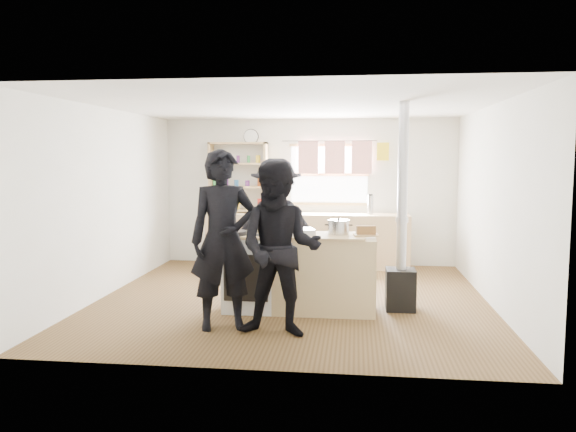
% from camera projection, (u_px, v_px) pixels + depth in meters
% --- Properties ---
extents(ground, '(5.00, 5.00, 0.01)m').
position_uv_depth(ground, '(292.00, 299.00, 7.34)').
color(ground, brown).
rests_on(ground, ground).
extents(back_counter, '(3.40, 0.55, 0.90)m').
position_uv_depth(back_counter, '(307.00, 240.00, 9.49)').
color(back_counter, tan).
rests_on(back_counter, ground).
extents(shelving_unit, '(1.00, 0.28, 1.20)m').
position_uv_depth(shelving_unit, '(238.00, 177.00, 9.64)').
color(shelving_unit, tan).
rests_on(shelving_unit, back_counter).
extents(thermos, '(0.10, 0.10, 0.32)m').
position_uv_depth(thermos, '(370.00, 205.00, 9.30)').
color(thermos, silver).
rests_on(thermos, back_counter).
extents(cooking_island, '(1.97, 0.64, 0.93)m').
position_uv_depth(cooking_island, '(299.00, 272.00, 6.73)').
color(cooking_island, white).
rests_on(cooking_island, ground).
extents(skillet_greens, '(0.47, 0.47, 0.05)m').
position_uv_depth(skillet_greens, '(233.00, 233.00, 6.62)').
color(skillet_greens, black).
rests_on(skillet_greens, cooking_island).
extents(roast_tray, '(0.38, 0.36, 0.07)m').
position_uv_depth(roast_tray, '(300.00, 231.00, 6.65)').
color(roast_tray, silver).
rests_on(roast_tray, cooking_island).
extents(stockpot_stove, '(0.23, 0.23, 0.19)m').
position_uv_depth(stockpot_stove, '(266.00, 226.00, 6.86)').
color(stockpot_stove, silver).
rests_on(stockpot_stove, cooking_island).
extents(stockpot_counter, '(0.26, 0.26, 0.20)m').
position_uv_depth(stockpot_counter, '(339.00, 227.00, 6.68)').
color(stockpot_counter, silver).
rests_on(stockpot_counter, cooking_island).
extents(bread_board, '(0.30, 0.23, 0.12)m').
position_uv_depth(bread_board, '(366.00, 232.00, 6.54)').
color(bread_board, tan).
rests_on(bread_board, cooking_island).
extents(flue_heater, '(0.35, 0.35, 2.50)m').
position_uv_depth(flue_heater, '(401.00, 257.00, 6.76)').
color(flue_heater, black).
rests_on(flue_heater, ground).
extents(person_near_left, '(0.82, 0.67, 1.93)m').
position_uv_depth(person_near_left, '(223.00, 240.00, 5.98)').
color(person_near_left, black).
rests_on(person_near_left, ground).
extents(person_near_right, '(0.92, 0.74, 1.80)m').
position_uv_depth(person_near_right, '(280.00, 250.00, 5.74)').
color(person_near_right, black).
rests_on(person_near_right, ground).
extents(person_far, '(1.25, 0.80, 1.83)m').
position_uv_depth(person_far, '(276.00, 226.00, 7.63)').
color(person_far, black).
rests_on(person_far, ground).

